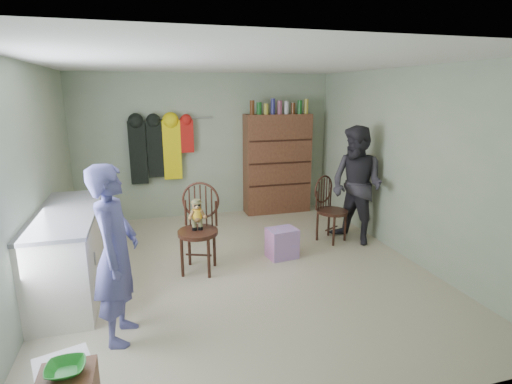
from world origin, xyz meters
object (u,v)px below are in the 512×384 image
object	(u,v)px
counter	(70,251)
chair_far	(329,206)
dresser	(277,163)
chair_front	(199,223)

from	to	relation	value
counter	chair_far	size ratio (longest dim) A/B	1.90
counter	chair_far	xyz separation A→B (m)	(3.47, 0.67, 0.05)
chair_far	counter	bearing A→B (deg)	162.77
chair_far	dresser	world-z (taller)	dresser
counter	chair_far	distance (m)	3.54
counter	dresser	size ratio (longest dim) A/B	0.90
dresser	counter	bearing A→B (deg)	-144.32
chair_front	dresser	world-z (taller)	dresser
chair_front	chair_far	distance (m)	2.08
chair_far	dresser	distance (m)	1.69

